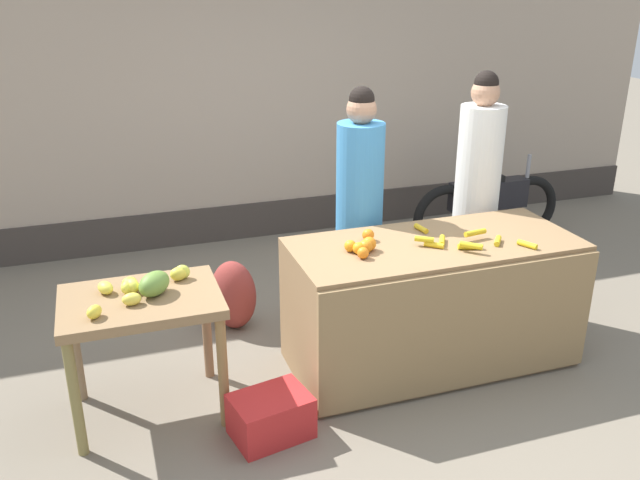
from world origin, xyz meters
name	(u,v)px	position (x,y,z in m)	size (l,w,h in m)	color
ground_plane	(372,369)	(0.00, 0.00, 0.00)	(24.00, 24.00, 0.00)	#756B5B
market_wall_back	(264,86)	(0.00, 2.80, 1.51)	(8.68, 0.23, 3.08)	tan
fruit_stall_counter	(432,303)	(0.42, -0.01, 0.44)	(1.90, 0.84, 0.88)	olive
side_table_wooden	(142,315)	(-1.46, 0.00, 0.67)	(0.91, 0.65, 0.78)	olive
banana_bunch_pile	(463,240)	(0.57, -0.10, 0.91)	(0.72, 0.61, 0.07)	gold
orange_pile	(363,245)	(-0.08, 0.00, 0.92)	(0.26, 0.34, 0.09)	orange
mango_papaya_pile	(145,285)	(-1.43, 0.03, 0.84)	(0.63, 0.46, 0.14)	yellow
vendor_woman_blue_shirt	(359,211)	(0.15, 0.65, 0.91)	(0.34, 0.34, 1.81)	#33333D
vendor_woman_white_shirt	(476,193)	(1.12, 0.66, 0.95)	(0.34, 0.34, 1.87)	#33333D
parked_motorcycle	(487,205)	(1.97, 1.79, 0.40)	(1.60, 0.18, 0.88)	black
produce_crate	(271,416)	(-0.83, -0.46, 0.13)	(0.44, 0.32, 0.26)	red
produce_sack	(233,295)	(-0.76, 0.89, 0.27)	(0.36, 0.30, 0.54)	maroon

